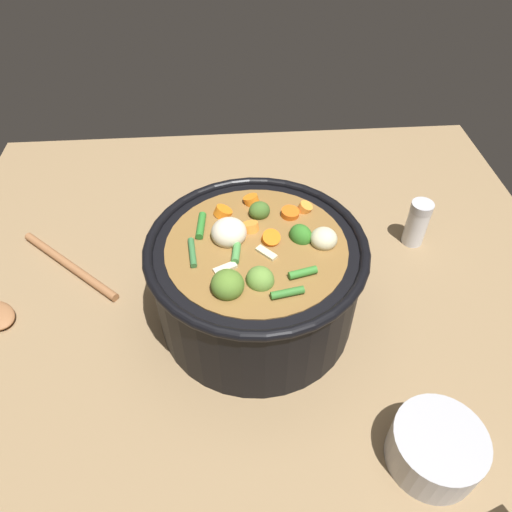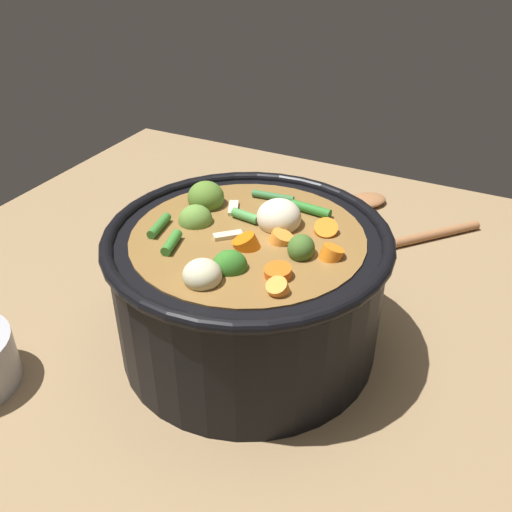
% 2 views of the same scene
% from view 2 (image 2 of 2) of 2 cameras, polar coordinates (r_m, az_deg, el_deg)
% --- Properties ---
extents(ground_plane, '(1.10, 1.10, 0.00)m').
position_cam_2_polar(ground_plane, '(0.70, -0.74, -8.64)').
color(ground_plane, '#8C704C').
extents(cooking_pot, '(0.32, 0.32, 0.18)m').
position_cam_2_polar(cooking_pot, '(0.65, -0.80, -3.15)').
color(cooking_pot, black).
rests_on(cooking_pot, ground_plane).
extents(wooden_spoon, '(0.23, 0.23, 0.02)m').
position_cam_2_polar(wooden_spoon, '(0.97, 13.08, 3.79)').
color(wooden_spoon, '#9A643C').
rests_on(wooden_spoon, ground_plane).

